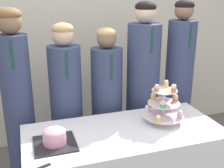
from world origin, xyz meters
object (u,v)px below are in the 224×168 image
Objects in this scene: cake_knife at (52,164)px; student_0 at (19,108)px; cupcake_stand at (164,104)px; round_cake at (54,137)px; student_2 at (107,110)px; student_4 at (178,90)px; student_1 at (67,112)px; student_3 at (142,95)px.

cake_knife is 0.83m from student_0.
cupcake_stand is at bearing 0.18° from cake_knife.
cake_knife is at bearing -77.96° from student_0.
round_cake is 0.86× the size of cupcake_stand.
student_2 is 0.75m from student_4.
round_cake is 1.42m from student_4.
cupcake_stand is at bearing -130.28° from student_4.
round_cake is 0.62m from student_1.
cake_knife is 0.18× the size of student_1.
student_3 reaches higher than student_1.
student_1 is at bearing 180.00° from student_2.
cupcake_stand is (0.91, 0.31, 0.14)m from cake_knife.
student_4 is (1.51, 0.00, -0.01)m from student_0.
round_cake is 0.19× the size of student_1.
student_2 is at bearing -180.00° from student_3.
student_2 is at bearing -0.00° from student_1.
student_4 reaches higher than student_1.
student_4 reaches higher than student_3.
student_1 is 1.04× the size of student_2.
student_1 is 0.90× the size of student_3.
round_cake is at bearing -146.82° from student_3.
round_cake is at bearing -174.13° from cupcake_stand.
cupcake_stand is 0.20× the size of student_4.
student_0 is 0.78m from student_2.
round_cake is at bearing -69.53° from student_0.
student_0 is at bearing 110.47° from round_cake.
student_4 is at bearing 0.00° from student_2.
student_0 is (-0.17, 0.81, 0.05)m from cake_knife.
student_1 is at bearing -0.00° from student_0.
round_cake is 1.05× the size of cake_knife.
round_cake is 0.23m from cake_knife.
cake_knife is 1.01m from student_2.
student_1 is (0.40, -0.00, -0.09)m from student_0.
round_cake is 0.17× the size of student_4.
student_3 reaches higher than student_0.
student_2 is (0.55, 0.59, -0.13)m from round_cake.
cake_knife is 0.16× the size of student_3.
student_3 reaches higher than cake_knife.
cake_knife is at bearing -126.33° from student_2.
student_2 is (0.60, 0.81, -0.07)m from cake_knife.
student_4 is (1.29, 0.59, -0.01)m from round_cake.
student_4 is at bearing 49.72° from cupcake_stand.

